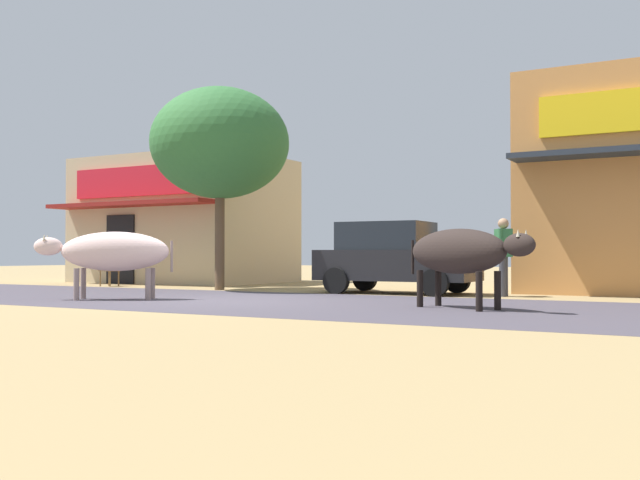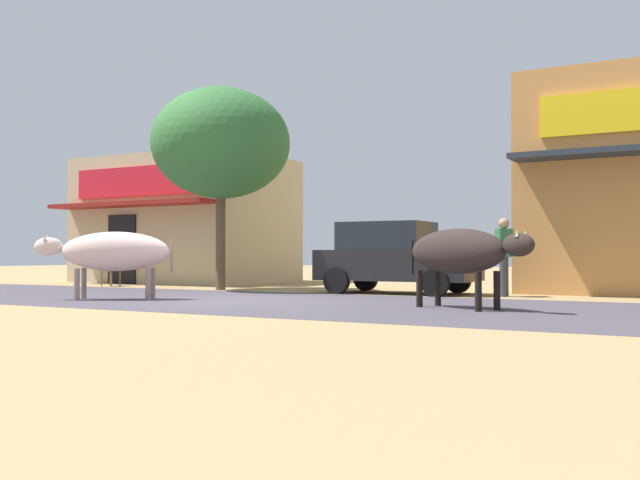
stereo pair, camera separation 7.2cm
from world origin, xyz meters
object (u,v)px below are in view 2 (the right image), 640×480
at_px(roadside_tree, 221,144).
at_px(cow_far_dark, 460,252).
at_px(cafe_chair_near_tree, 113,268).
at_px(cow_near_brown, 113,252).
at_px(parked_hatchback_car, 395,257).
at_px(pedestrian_by_shop, 504,250).

xyz_separation_m(roadside_tree, cow_far_dark, (7.38, -3.27, -2.77)).
bearing_deg(roadside_tree, cafe_chair_near_tree, 175.77).
height_order(cow_near_brown, cow_far_dark, cow_near_brown).
distance_m(roadside_tree, parked_hatchback_car, 5.39).
bearing_deg(parked_hatchback_car, cow_near_brown, -129.24).
bearing_deg(cow_near_brown, parked_hatchback_car, 50.76).
height_order(roadside_tree, pedestrian_by_shop, roadside_tree).
relative_size(parked_hatchback_car, cow_far_dark, 1.47).
bearing_deg(cow_far_dark, roadside_tree, 156.07).
relative_size(cow_near_brown, cow_far_dark, 1.01).
bearing_deg(cow_far_dark, parked_hatchback_car, 126.43).
bearing_deg(parked_hatchback_car, cow_far_dark, -53.57).
height_order(parked_hatchback_car, cafe_chair_near_tree, parked_hatchback_car).
bearing_deg(roadside_tree, pedestrian_by_shop, 4.69).
xyz_separation_m(parked_hatchback_car, cow_near_brown, (-3.97, -4.86, 0.11)).
relative_size(cow_near_brown, pedestrian_by_shop, 1.50).
relative_size(cow_far_dark, pedestrian_by_shop, 1.48).
height_order(roadside_tree, cafe_chair_near_tree, roadside_tree).
bearing_deg(cow_near_brown, pedestrian_by_shop, 36.64).
bearing_deg(cafe_chair_near_tree, pedestrian_by_shop, 1.46).
bearing_deg(cafe_chair_near_tree, cow_far_dark, -17.41).
height_order(parked_hatchback_car, cow_near_brown, parked_hatchback_car).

